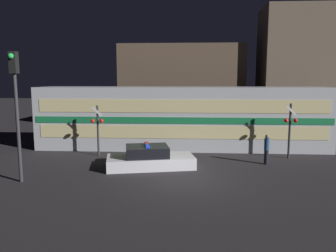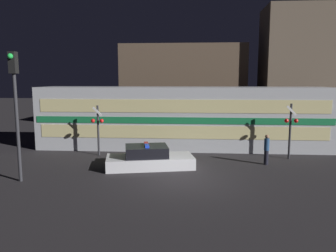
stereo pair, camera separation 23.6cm
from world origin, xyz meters
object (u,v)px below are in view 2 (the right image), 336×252
(train, at_px, (182,118))
(pedestrian, at_px, (267,149))
(crossing_signal_near, at_px, (290,127))
(police_car, at_px, (149,159))
(traffic_light_corner, at_px, (15,97))

(train, distance_m, pedestrian, 6.13)
(pedestrian, relative_size, crossing_signal_near, 0.51)
(police_car, distance_m, crossing_signal_near, 8.07)
(train, xyz_separation_m, pedestrian, (4.53, -3.96, -1.15))
(train, distance_m, police_car, 5.41)
(pedestrian, height_order, traffic_light_corner, traffic_light_corner)
(train, height_order, police_car, train)
(pedestrian, bearing_deg, police_car, -170.57)
(pedestrian, bearing_deg, traffic_light_corner, -162.11)
(pedestrian, relative_size, traffic_light_corner, 0.29)
(pedestrian, bearing_deg, train, 138.86)
(train, xyz_separation_m, traffic_light_corner, (-6.84, -7.63, 1.73))
(train, relative_size, pedestrian, 11.51)
(crossing_signal_near, bearing_deg, traffic_light_corner, -158.80)
(crossing_signal_near, bearing_deg, train, 156.78)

